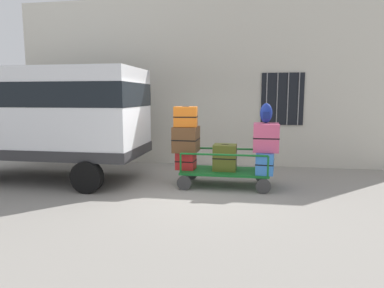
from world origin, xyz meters
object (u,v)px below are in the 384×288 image
Objects in this scene: suitcase_center_middle at (266,137)px; luggage_cart at (225,173)px; suitcase_left_top at (186,117)px; suitcase_midleft_bottom at (225,157)px; van at (47,112)px; backpack at (266,113)px; suitcase_left_middle at (186,139)px; suitcase_center_bottom at (265,162)px; suitcase_left_bottom at (186,160)px.

luggage_cart is at bearing -179.98° from suitcase_center_middle.
suitcase_left_top is 1.31m from suitcase_midleft_bottom.
van reaches higher than suitcase_midleft_bottom.
suitcase_midleft_bottom is 0.96× the size of suitcase_center_middle.
backpack is (0.91, 0.02, 1.39)m from luggage_cart.
suitcase_left_middle is 0.53m from suitcase_left_top.
van is 5.44× the size of suitcase_center_bottom.
van is 5.43m from suitcase_center_bottom.
luggage_cart is 4.41× the size of suitcase_left_bottom.
suitcase_midleft_bottom is at bearing 0.89° from suitcase_left_bottom.
suitcase_midleft_bottom is at bearing 179.05° from suitcase_center_middle.
suitcase_left_top is (0.00, -0.04, 0.53)m from suitcase_left_middle.
suitcase_center_bottom is 1.98× the size of backpack.
luggage_cart is 0.95m from suitcase_left_bottom.
van reaches higher than suitcase_center_bottom.
luggage_cart is at bearing 0.66° from van.
suitcase_center_middle reaches higher than luggage_cart.
luggage_cart is 4.67× the size of backpack.
luggage_cart is at bearing -90.00° from suitcase_midleft_bottom.
suitcase_midleft_bottom is at bearing 0.86° from van.
suitcase_midleft_bottom is (0.92, -0.02, -0.41)m from suitcase_left_middle.
van is at bearing -179.14° from suitcase_midleft_bottom.
suitcase_left_middle is at bearing 179.65° from backpack.
suitcase_center_middle is at bearing 0.28° from suitcase_left_top.
suitcase_midleft_bottom is at bearing 90.00° from luggage_cart.
suitcase_left_middle is 1.12× the size of suitcase_left_top.
suitcase_left_bottom is 0.92m from suitcase_midleft_bottom.
suitcase_center_middle is (1.83, -0.00, 0.59)m from suitcase_left_bottom.
suitcase_left_bottom is 0.76× the size of suitcase_midleft_bottom.
suitcase_left_middle reaches higher than suitcase_midleft_bottom.
suitcase_center_bottom is (1.83, -0.02, -1.00)m from suitcase_left_top.
suitcase_midleft_bottom reaches higher than suitcase_left_bottom.
suitcase_center_middle is (5.32, 0.05, -0.52)m from van.
suitcase_left_bottom is (3.49, 0.05, -1.11)m from van.
suitcase_left_middle is 1.01× the size of suitcase_center_middle.
suitcase_left_top is 0.94× the size of suitcase_midleft_bottom.
suitcase_left_bottom is (-0.92, 0.00, 0.27)m from luggage_cart.
suitcase_center_middle is at bearing -0.03° from suitcase_left_bottom.
van is 10.80× the size of backpack.
suitcase_left_bottom is 1.92m from suitcase_center_middle.
backpack is at bearing 0.35° from suitcase_midleft_bottom.
suitcase_center_bottom is (0.92, -0.04, -0.07)m from suitcase_midleft_bottom.
van is 3.66m from suitcase_left_bottom.
suitcase_left_bottom is 0.81× the size of suitcase_left_top.
suitcase_left_bottom is 0.73× the size of suitcase_center_middle.
backpack is (-0.01, 0.05, 1.09)m from suitcase_center_bottom.
van is 5.35m from suitcase_center_middle.
luggage_cart is 0.37m from suitcase_midleft_bottom.
suitcase_midleft_bottom is 1.04m from suitcase_center_middle.
suitcase_center_bottom reaches higher than luggage_cart.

